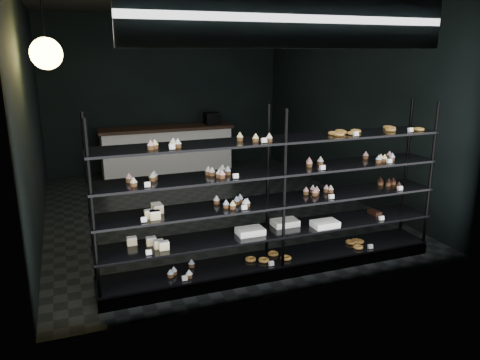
# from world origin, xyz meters

# --- Properties ---
(room) EXTENTS (5.01, 6.01, 3.20)m
(room) POSITION_xyz_m (0.00, 0.00, 1.60)
(room) COLOR black
(room) RESTS_ON ground
(display_shelf) EXTENTS (4.00, 0.50, 1.91)m
(display_shelf) POSITION_xyz_m (0.03, -2.45, 0.63)
(display_shelf) COLOR black
(display_shelf) RESTS_ON room
(signage) EXTENTS (3.30, 0.05, 0.50)m
(signage) POSITION_xyz_m (0.00, -2.93, 2.75)
(signage) COLOR #0E0E47
(signage) RESTS_ON room
(pendant_lamp) EXTENTS (0.35, 0.35, 0.91)m
(pendant_lamp) POSITION_xyz_m (-2.20, -1.13, 2.45)
(pendant_lamp) COLOR black
(pendant_lamp) RESTS_ON room
(service_counter) EXTENTS (2.74, 0.65, 1.23)m
(service_counter) POSITION_xyz_m (-0.11, 2.50, 0.50)
(service_counter) COLOR silver
(service_counter) RESTS_ON room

